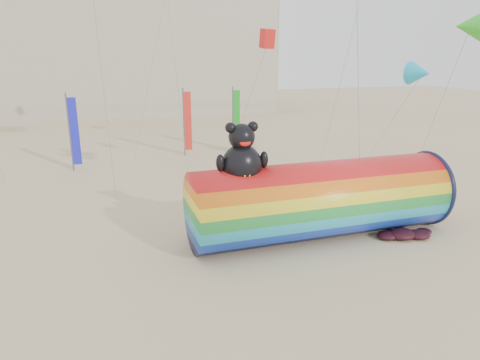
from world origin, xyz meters
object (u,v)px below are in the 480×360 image
object	(u,v)px
hotel_building	(31,33)
kite_handler	(375,213)
windsock_assembly	(321,198)
fabric_bundle	(405,234)

from	to	relation	value
hotel_building	kite_handler	size ratio (longest dim) A/B	39.79
windsock_assembly	hotel_building	bearing A→B (deg)	108.85
windsock_assembly	fabric_bundle	distance (m)	3.98
windsock_assembly	fabric_bundle	size ratio (longest dim) A/B	4.28
hotel_building	windsock_assembly	size ratio (longest dim) A/B	5.38
hotel_building	windsock_assembly	world-z (taller)	hotel_building
hotel_building	windsock_assembly	distance (m)	49.17
hotel_building	fabric_bundle	world-z (taller)	hotel_building
kite_handler	fabric_bundle	distance (m)	1.53
kite_handler	fabric_bundle	xyz separation A→B (m)	(0.71, -1.22, -0.59)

